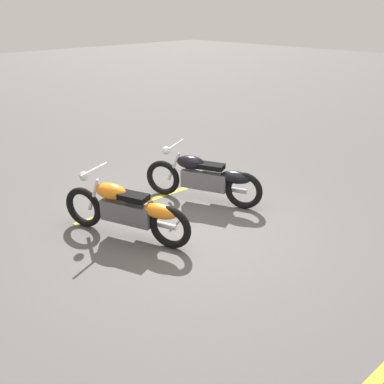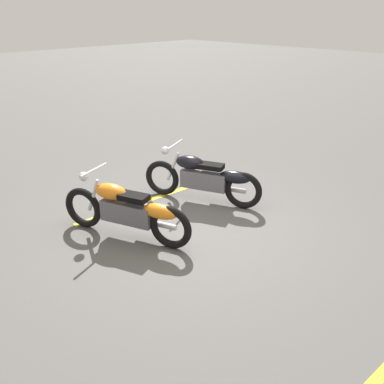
{
  "view_description": "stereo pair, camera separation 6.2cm",
  "coord_description": "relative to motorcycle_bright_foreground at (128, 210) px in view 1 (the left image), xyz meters",
  "views": [
    {
      "loc": [
        4.17,
        -4.17,
        3.26
      ],
      "look_at": [
        -0.03,
        0.0,
        0.65
      ],
      "focal_mm": 39.41,
      "sensor_mm": 36.0,
      "label": 1
    },
    {
      "loc": [
        4.13,
        -4.22,
        3.26
      ],
      "look_at": [
        -0.03,
        0.0,
        0.65
      ],
      "focal_mm": 39.41,
      "sensor_mm": 36.0,
      "label": 2
    }
  ],
  "objects": [
    {
      "name": "motorcycle_dark_foreground",
      "position": [
        -0.07,
        1.76,
        0.0
      ],
      "size": [
        2.1,
        0.96,
        1.04
      ],
      "rotation": [
        0.0,
        0.0,
        3.54
      ],
      "color": "black",
      "rests_on": "ground"
    },
    {
      "name": "parking_stripe_near",
      "position": [
        -0.82,
        1.2,
        -0.46
      ],
      "size": [
        0.37,
        3.2,
        0.01
      ],
      "primitive_type": "cube",
      "rotation": [
        0.0,
        0.0,
        1.49
      ],
      "color": "yellow",
      "rests_on": "ground"
    },
    {
      "name": "ground_plane",
      "position": [
        0.54,
        0.86,
        -0.46
      ],
      "size": [
        60.0,
        60.0,
        0.0
      ],
      "primitive_type": "plane",
      "color": "#514F4C"
    },
    {
      "name": "motorcycle_bright_foreground",
      "position": [
        0.0,
        0.0,
        0.0
      ],
      "size": [
        2.13,
        0.91,
        1.04
      ],
      "rotation": [
        0.0,
        0.0,
        3.49
      ],
      "color": "black",
      "rests_on": "ground"
    }
  ]
}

